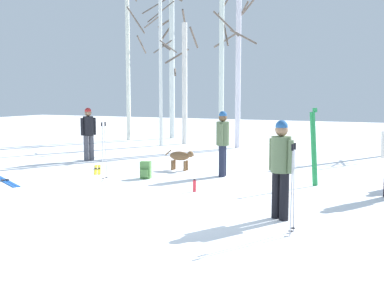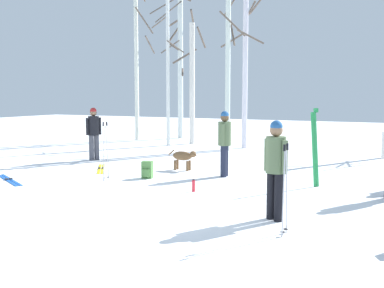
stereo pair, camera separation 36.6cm
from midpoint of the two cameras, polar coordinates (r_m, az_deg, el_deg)
name	(u,v)px [view 1 (the left image)]	position (r m, az deg, el deg)	size (l,w,h in m)	color
ground_plane	(147,207)	(9.04, -6.66, -7.67)	(60.00, 60.00, 0.00)	white
person_0	(88,130)	(15.40, -13.28, 1.63)	(0.34, 0.46, 1.72)	#4C4C56
person_1	(281,163)	(8.03, 9.59, -2.33)	(0.47, 0.34, 1.72)	black
person_2	(223,139)	(12.11, 2.94, 0.59)	(0.34, 0.52, 1.72)	#1E2338
dog	(181,157)	(13.13, -2.18, -1.58)	(0.90, 0.23, 0.57)	brown
ski_pair_planted_0	(314,148)	(11.13, 13.83, -0.43)	(0.21, 0.18, 1.84)	green
ski_pair_lying_0	(98,169)	(13.58, -12.29, -3.07)	(1.12, 1.47, 0.05)	yellow
ski_pair_lying_1	(6,181)	(12.47, -22.72, -4.22)	(1.70, 1.02, 0.05)	blue
ski_poles_0	(293,186)	(7.24, 10.86, -5.11)	(0.07, 0.27, 1.41)	#B2B2BC
ski_poles_1	(104,150)	(11.70, -11.65, -0.69)	(0.07, 0.24, 1.47)	#B2B2BC
backpack_0	(146,170)	(11.96, -6.60, -3.22)	(0.30, 0.33, 0.44)	#4C7F3F
water_bottle_0	(194,186)	(10.29, -0.72, -5.16)	(0.07, 0.07, 0.28)	red
birch_tree_0	(128,59)	(22.13, -8.29, 10.35)	(0.95, 1.53, 7.39)	silver
birch_tree_1	(172,60)	(22.71, -2.96, 10.23)	(1.45, 1.40, 7.23)	silver
birch_tree_2	(161,59)	(19.49, -4.44, 10.37)	(1.52, 1.51, 6.87)	white
birch_tree_3	(184,82)	(20.10, -1.46, 7.65)	(1.35, 1.43, 5.17)	silver
birch_tree_4	(221,55)	(17.71, 3.02, 10.81)	(1.35, 1.22, 6.95)	silver
birch_tree_5	(238,59)	(18.66, 5.10, 10.32)	(1.71, 1.71, 6.75)	silver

